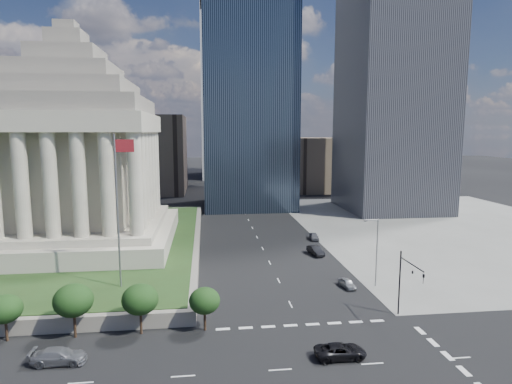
{
  "coord_description": "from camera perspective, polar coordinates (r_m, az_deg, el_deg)",
  "views": [
    {
      "loc": [
        -10.68,
        -31.83,
        22.1
      ],
      "look_at": [
        -5.18,
        14.35,
        15.58
      ],
      "focal_mm": 30.0,
      "sensor_mm": 36.0,
      "label": 1
    }
  ],
  "objects": [
    {
      "name": "ground",
      "position": [
        134.1,
        -2.14,
        -1.51
      ],
      "size": [
        500.0,
        500.0,
        0.0
      ],
      "primitive_type": "plane",
      "color": "black",
      "rests_on": "ground"
    },
    {
      "name": "sidewalk_ne",
      "position": [
        110.15,
        24.42,
        -4.31
      ],
      "size": [
        68.0,
        90.0,
        0.03
      ],
      "primitive_type": "cube",
      "color": "slate",
      "rests_on": "ground"
    },
    {
      "name": "plaza_terrace",
      "position": [
        91.23,
        -28.86,
        -6.47
      ],
      "size": [
        66.0,
        70.0,
        1.8
      ],
      "primitive_type": "cube",
      "color": "#6B645C",
      "rests_on": "ground"
    },
    {
      "name": "plaza_lawn",
      "position": [
        91.02,
        -28.9,
        -5.89
      ],
      "size": [
        64.0,
        68.0,
        0.1
      ],
      "primitive_type": "cube",
      "color": "#233917",
      "rests_on": "plaza_terrace"
    },
    {
      "name": "war_memorial",
      "position": [
        83.17,
        -23.25,
        6.86
      ],
      "size": [
        34.0,
        34.0,
        39.0
      ],
      "primitive_type": null,
      "color": "gray",
      "rests_on": "plaza_lawn"
    },
    {
      "name": "flagpole",
      "position": [
        57.64,
        -17.86,
        -1.38
      ],
      "size": [
        2.52,
        0.24,
        20.0
      ],
      "color": "slate",
      "rests_on": "plaza_lawn"
    },
    {
      "name": "midrise_glass",
      "position": [
        127.71,
        -1.11,
        11.53
      ],
      "size": [
        26.0,
        26.0,
        60.0
      ],
      "primitive_type": "cube",
      "color": "black",
      "rests_on": "ground"
    },
    {
      "name": "highrise_ne",
      "position": [
        131.16,
        18.18,
        19.88
      ],
      "size": [
        26.0,
        28.0,
        100.0
      ],
      "primitive_type": "cube",
      "color": "black",
      "rests_on": "ground"
    },
    {
      "name": "building_filler_ne",
      "position": [
        167.8,
        7.97,
        3.77
      ],
      "size": [
        20.0,
        30.0,
        20.0
      ],
      "primitive_type": "cube",
      "color": "brown",
      "rests_on": "ground"
    },
    {
      "name": "building_filler_nw",
      "position": [
        163.18,
        -13.64,
        4.91
      ],
      "size": [
        24.0,
        30.0,
        28.0
      ],
      "primitive_type": "cube",
      "color": "brown",
      "rests_on": "ground"
    },
    {
      "name": "traffic_signal_ne",
      "position": [
        53.8,
        19.49,
        -10.74
      ],
      "size": [
        0.3,
        5.74,
        8.0
      ],
      "color": "black",
      "rests_on": "ground"
    },
    {
      "name": "street_lamp_north",
      "position": [
        63.85,
        15.68,
        -7.24
      ],
      "size": [
        2.13,
        0.22,
        10.0
      ],
      "color": "slate",
      "rests_on": "ground"
    },
    {
      "name": "pickup_truck",
      "position": [
        45.69,
        11.2,
        -20.1
      ],
      "size": [
        5.13,
        2.4,
        1.42
      ],
      "primitive_type": "imported",
      "rotation": [
        0.0,
        0.0,
        1.58
      ],
      "color": "black",
      "rests_on": "ground"
    },
    {
      "name": "suv_grey",
      "position": [
        47.92,
        -24.78,
        -19.25
      ],
      "size": [
        2.24,
        5.24,
        1.51
      ],
      "primitive_type": "imported",
      "rotation": [
        0.0,
        0.0,
        1.55
      ],
      "color": "#58595F",
      "rests_on": "ground"
    },
    {
      "name": "parked_sedan_near",
      "position": [
        63.98,
        12.07,
        -11.81
      ],
      "size": [
        3.85,
        2.02,
        1.25
      ],
      "primitive_type": "imported",
      "rotation": [
        0.0,
        0.0,
        0.15
      ],
      "color": "gray",
      "rests_on": "ground"
    },
    {
      "name": "parked_sedan_mid",
      "position": [
        79.1,
        7.95,
        -7.73
      ],
      "size": [
        4.95,
        2.42,
        1.56
      ],
      "primitive_type": "imported",
      "rotation": [
        0.0,
        0.0,
        0.17
      ],
      "color": "black",
      "rests_on": "ground"
    },
    {
      "name": "parked_sedan_far",
      "position": [
        89.73,
        7.76,
        -5.89
      ],
      "size": [
        2.04,
        4.26,
        1.4
      ],
      "primitive_type": "imported",
      "rotation": [
        0.0,
        0.0,
        -0.09
      ],
      "color": "#525359",
      "rests_on": "ground"
    }
  ]
}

